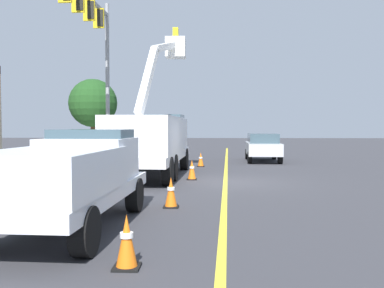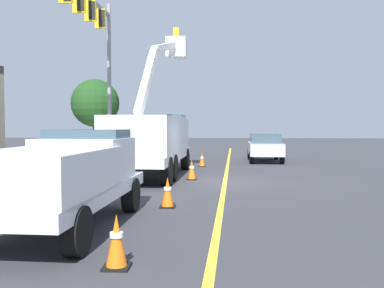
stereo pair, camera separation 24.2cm
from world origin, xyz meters
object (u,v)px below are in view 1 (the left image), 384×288
traffic_signal_mast (95,39)px  traffic_cone_mid_rear (192,170)px  traffic_cone_leading (127,242)px  traffic_cone_trailing (201,160)px  passing_minivan (263,145)px  traffic_cone_mid_front (171,193)px  service_pickup_truck (69,175)px  utility_bucket_truck (152,139)px

traffic_signal_mast → traffic_cone_mid_rear: bearing=-130.7°
traffic_cone_leading → traffic_cone_trailing: 16.10m
passing_minivan → traffic_cone_mid_front: bearing=163.8°
service_pickup_truck → utility_bucket_truck: bearing=-2.9°
utility_bucket_truck → traffic_cone_trailing: (4.22, -2.02, -1.23)m
service_pickup_truck → traffic_cone_mid_front: (2.41, -1.90, -0.72)m
traffic_cone_leading → traffic_cone_trailing: size_ratio=1.09×
utility_bucket_truck → traffic_cone_mid_front: size_ratio=10.37×
traffic_cone_trailing → traffic_signal_mast: size_ratio=0.09×
traffic_cone_mid_front → traffic_cone_mid_rear: 5.80m
service_pickup_truck → traffic_cone_mid_rear: size_ratio=7.15×
service_pickup_truck → traffic_signal_mast: 13.85m
traffic_cone_mid_front → traffic_signal_mast: (10.07, 4.64, 6.08)m
traffic_signal_mast → traffic_cone_leading: bearing=-163.5°
traffic_signal_mast → service_pickup_truck: bearing=-167.6°
service_pickup_truck → traffic_signal_mast: traffic_signal_mast is taller
passing_minivan → utility_bucket_truck: bearing=143.6°
traffic_cone_leading → traffic_signal_mast: traffic_signal_mast is taller
utility_bucket_truck → traffic_cone_mid_rear: 2.48m
traffic_cone_leading → traffic_cone_mid_front: (4.79, -0.25, -0.01)m
utility_bucket_truck → traffic_cone_leading: 11.97m
service_pickup_truck → traffic_signal_mast: (12.48, 2.75, 5.35)m
passing_minivan → traffic_cone_leading: bearing=166.9°
traffic_cone_leading → traffic_cone_mid_rear: (10.58, -0.59, -0.01)m
passing_minivan → traffic_signal_mast: bearing=117.9°
traffic_cone_leading → traffic_cone_mid_rear: traffic_cone_leading is taller
service_pickup_truck → traffic_cone_mid_front: 3.15m
utility_bucket_truck → traffic_signal_mast: bearing=47.0°
traffic_cone_leading → traffic_cone_mid_front: bearing=-3.0°
utility_bucket_truck → traffic_cone_mid_rear: (-1.27, -1.76, -1.21)m
traffic_cone_leading → traffic_cone_trailing: bearing=-3.1°
service_pickup_truck → passing_minivan: 18.30m
service_pickup_truck → passing_minivan: (17.22, -6.20, -0.15)m
traffic_cone_mid_front → utility_bucket_truck: bearing=11.4°
passing_minivan → traffic_cone_mid_front: passing_minivan is taller
traffic_signal_mast → utility_bucket_truck: bearing=-133.0°
utility_bucket_truck → service_pickup_truck: 9.49m
traffic_cone_mid_rear → traffic_signal_mast: size_ratio=0.09×
passing_minivan → traffic_cone_leading: size_ratio=5.96×
service_pickup_truck → passing_minivan: service_pickup_truck is taller
utility_bucket_truck → service_pickup_truck: bearing=177.1°
traffic_cone_mid_rear → passing_minivan: bearing=-23.7°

